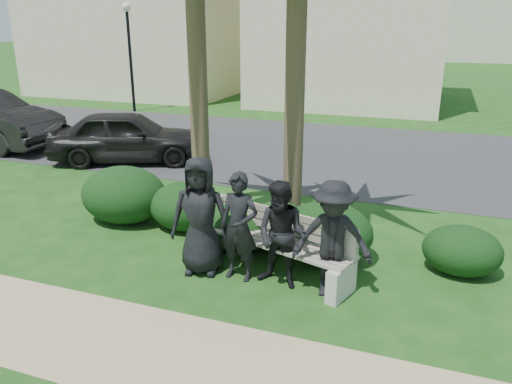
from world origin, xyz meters
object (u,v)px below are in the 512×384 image
Objects in this scene: park_bench at (271,246)px; man_b at (239,227)px; car_a at (128,136)px; man_d at (332,239)px; man_c at (282,235)px; street_lamp at (129,38)px; man_a at (201,216)px.

park_bench is 0.64m from man_b.
man_d is at bearing -149.99° from car_a.
man_d reaches higher than park_bench.
car_a is (-5.16, 4.93, -0.11)m from man_b.
park_bench is at bearing 149.44° from man_d.
man_c is at bearing 2.32° from man_b.
street_lamp is 1.59× the size of park_bench.
man_a is (-0.96, -0.35, 0.48)m from park_bench.
man_c reaches higher than park_bench.
man_a is (8.92, -11.85, -2.07)m from street_lamp.
man_b is at bearing -171.13° from man_c.
park_bench is 1.70× the size of man_b.
street_lamp reaches higher than man_a.
man_d is at bearing 2.04° from man_b.
street_lamp is at bearing 139.64° from man_c.
street_lamp is 2.71× the size of man_b.
man_a is at bearing -142.74° from park_bench.
man_c is at bearing -49.44° from street_lamp.
man_a reaches higher than man_d.
man_c reaches higher than car_a.
man_b is (9.52, -11.85, -2.15)m from street_lamp.
man_a is at bearing -159.90° from car_a.
street_lamp reaches higher than car_a.
man_d is at bearing -47.56° from street_lamp.
man_a is 6.72m from car_a.
man_d reaches higher than man_b.
park_bench is at bearing 7.96° from man_a.
man_a reaches higher than man_c.
man_a is 1.11× the size of man_b.
man_b reaches higher than car_a.
car_a is at bearing 120.71° from man_a.
car_a is (-4.56, 4.93, -0.19)m from man_a.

